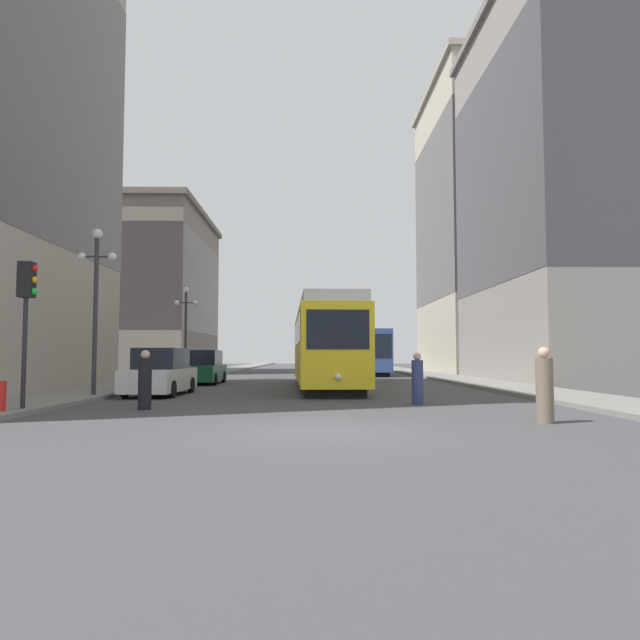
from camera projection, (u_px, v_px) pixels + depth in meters
The scene contains 17 objects.
ground_plane at pixel (322, 431), 11.59m from camera, with size 200.00×200.00×0.00m, color #424244.
sidewalk_left at pixel (215, 372), 51.39m from camera, with size 3.07×120.00×0.15m, color gray.
sidewalk_right at pixel (413, 372), 51.64m from camera, with size 3.07×120.00×0.15m, color gray.
streetcar at pixel (324, 344), 27.38m from camera, with size 3.24×15.07×3.89m.
transit_bus at pixel (368, 350), 46.42m from camera, with size 2.84×12.47×3.45m.
parked_car_left_near at pixel (161, 373), 22.27m from camera, with size 1.95×4.87×1.82m.
parked_car_left_mid at pixel (204, 368), 31.19m from camera, with size 1.92×4.96×1.82m.
pedestrian_crossing_near at pixel (417, 380), 18.05m from camera, with size 0.36×0.36×1.62m.
pedestrian_crossing_far at pixel (145, 382), 16.29m from camera, with size 0.38×0.38×1.68m.
pedestrian_on_sidewalk at pixel (545, 388), 13.02m from camera, with size 0.39×0.39×1.72m.
traffic_light_near_left at pixel (27, 295), 15.18m from camera, with size 0.47×0.36×3.86m.
lamp_post_left_near at pixel (96, 286), 20.63m from camera, with size 1.41×0.36×5.97m.
lamp_post_left_far at pixel (186, 318), 35.34m from camera, with size 1.41×0.36×5.61m.
fire_hydrant at pixel (0, 396), 14.24m from camera, with size 0.26×0.26×0.75m, color red.
building_left_corner at pixel (145, 291), 53.91m from camera, with size 11.48×17.91×14.92m.
building_right_corner at pixel (510, 224), 50.83m from camera, with size 14.53×16.12×25.62m.
building_right_midblock at pixel (613, 184), 34.35m from camera, with size 15.35×16.42×22.91m.
Camera 1 is at (-0.21, -11.71, 1.53)m, focal length 32.21 mm.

